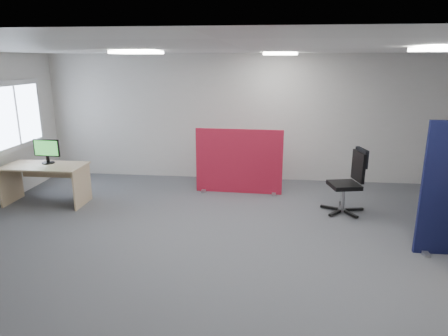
# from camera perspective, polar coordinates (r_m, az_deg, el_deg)

# --- Properties ---
(floor) EXTENTS (9.00, 9.00, 0.00)m
(floor) POSITION_cam_1_polar(r_m,az_deg,el_deg) (5.69, 2.42, -11.69)
(floor) COLOR #52555A
(floor) RESTS_ON ground
(ceiling) EXTENTS (9.00, 7.00, 0.02)m
(ceiling) POSITION_cam_1_polar(r_m,az_deg,el_deg) (5.07, 2.78, 16.64)
(ceiling) COLOR white
(ceiling) RESTS_ON wall_back
(wall_back) EXTENTS (9.00, 0.02, 2.70)m
(wall_back) POSITION_cam_1_polar(r_m,az_deg,el_deg) (8.65, 4.16, 7.09)
(wall_back) COLOR silver
(wall_back) RESTS_ON floor
(wall_front) EXTENTS (9.00, 0.02, 2.70)m
(wall_front) POSITION_cam_1_polar(r_m,az_deg,el_deg) (2.01, -4.70, -22.43)
(wall_front) COLOR silver
(wall_front) RESTS_ON floor
(window) EXTENTS (0.06, 1.70, 1.30)m
(window) POSITION_cam_1_polar(r_m,az_deg,el_deg) (8.58, -27.64, 6.67)
(window) COLOR white
(window) RESTS_ON wall_left
(ceiling_lights) EXTENTS (4.10, 4.10, 0.04)m
(ceiling_lights) POSITION_cam_1_polar(r_m,az_deg,el_deg) (5.73, 6.69, 16.10)
(ceiling_lights) COLOR white
(ceiling_lights) RESTS_ON ceiling
(red_divider) EXTENTS (1.71, 0.30, 1.28)m
(red_divider) POSITION_cam_1_polar(r_m,az_deg,el_deg) (7.83, 2.14, 0.87)
(red_divider) COLOR #A5152A
(red_divider) RESTS_ON floor
(second_desk) EXTENTS (1.44, 0.72, 0.73)m
(second_desk) POSITION_cam_1_polar(r_m,az_deg,el_deg) (7.98, -24.06, -0.86)
(second_desk) COLOR #CFB085
(second_desk) RESTS_ON floor
(monitor_second) EXTENTS (0.49, 0.22, 0.45)m
(monitor_second) POSITION_cam_1_polar(r_m,az_deg,el_deg) (7.97, -23.99, 2.33)
(monitor_second) COLOR black
(monitor_second) RESTS_ON second_desk
(office_chair) EXTENTS (0.73, 0.72, 1.11)m
(office_chair) POSITION_cam_1_polar(r_m,az_deg,el_deg) (7.15, 17.72, -1.27)
(office_chair) COLOR black
(office_chair) RESTS_ON floor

